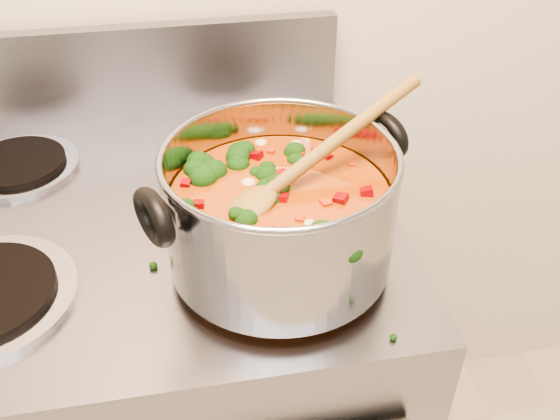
# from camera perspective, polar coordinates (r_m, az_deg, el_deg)

# --- Properties ---
(electric_range) EXTENTS (0.74, 0.67, 1.08)m
(electric_range) POSITION_cam_1_polar(r_m,az_deg,el_deg) (1.24, -10.34, -17.01)
(electric_range) COLOR gray
(electric_range) RESTS_ON ground
(stockpot) EXTENTS (0.34, 0.28, 0.17)m
(stockpot) POSITION_cam_1_polar(r_m,az_deg,el_deg) (0.75, 0.02, -0.18)
(stockpot) COLOR #929299
(stockpot) RESTS_ON electric_range
(wooden_spoon) EXTENTS (0.28, 0.16, 0.11)m
(wooden_spoon) POSITION_cam_1_polar(r_m,az_deg,el_deg) (0.73, 1.37, 3.49)
(wooden_spoon) COLOR olive
(wooden_spoon) RESTS_ON stockpot
(cooktop_crumbs) EXTENTS (0.15, 0.11, 0.01)m
(cooktop_crumbs) POSITION_cam_1_polar(r_m,az_deg,el_deg) (0.77, 9.83, -7.93)
(cooktop_crumbs) COLOR black
(cooktop_crumbs) RESTS_ON electric_range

